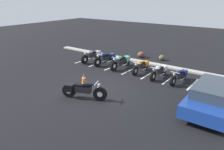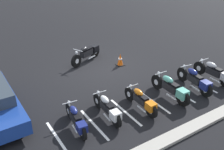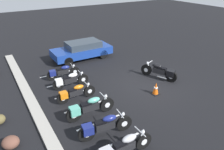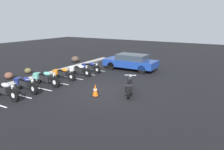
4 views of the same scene
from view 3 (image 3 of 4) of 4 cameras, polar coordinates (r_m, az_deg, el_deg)
ground at (r=12.72m, az=9.07°, el=-2.58°), size 60.00×60.00×0.00m
motorcycle_black_featured at (r=13.38m, az=12.54°, el=0.93°), size 2.19×1.10×0.92m
parked_bike_0 at (r=7.89m, az=2.76°, el=-18.45°), size 0.63×2.26×0.89m
parked_bike_1 at (r=8.74m, az=-2.34°, el=-13.20°), size 0.70×2.26×0.89m
parked_bike_2 at (r=9.80m, az=-6.19°, el=-8.46°), size 0.65×2.31×0.91m
parked_bike_3 at (r=11.10m, az=-9.78°, el=-4.62°), size 0.57×2.04×0.80m
parked_bike_4 at (r=12.36m, az=-11.16°, el=-1.39°), size 0.58×2.06×0.81m
parked_bike_5 at (r=13.50m, az=-12.98°, el=0.77°), size 0.58×1.99×0.79m
car_blue at (r=16.28m, az=-7.81°, el=6.56°), size 1.82×4.31×1.29m
concrete_curb at (r=10.37m, az=-18.45°, el=-10.52°), size 18.00×0.50×0.12m
landscape_rock_1 at (r=9.21m, az=-24.97°, el=-15.67°), size 0.72×0.75×0.47m
traffic_cone at (r=11.76m, az=11.35°, el=-3.50°), size 0.40×0.40×0.68m
stall_line_1 at (r=8.75m, az=1.21°, el=-17.26°), size 0.10×2.10×0.00m
stall_line_2 at (r=9.70m, az=-3.42°, el=-12.27°), size 0.10×2.10×0.00m
stall_line_3 at (r=10.75m, az=-7.06°, el=-8.16°), size 0.10×2.10×0.00m
stall_line_4 at (r=11.89m, az=-9.97°, el=-4.79°), size 0.10×2.10×0.00m
stall_line_5 at (r=13.09m, az=-12.34°, el=-2.00°), size 0.10×2.10×0.00m
stall_line_6 at (r=14.33m, az=-14.30°, el=0.31°), size 0.10×2.10×0.00m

